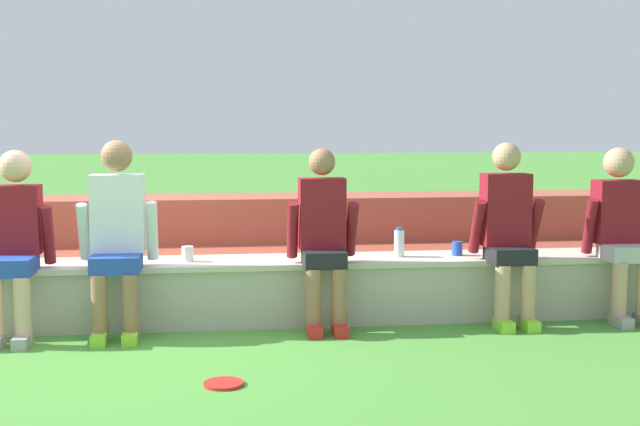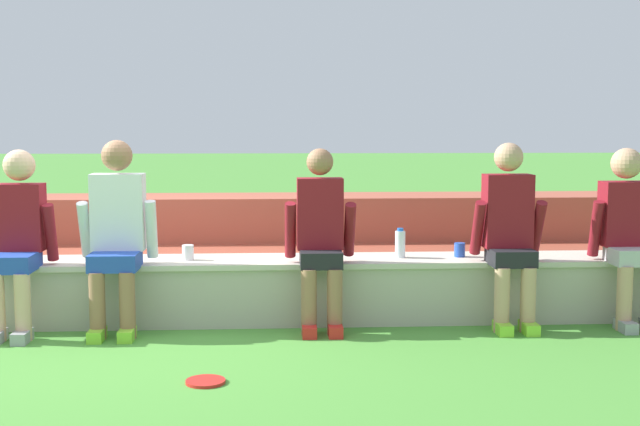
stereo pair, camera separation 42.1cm
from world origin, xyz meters
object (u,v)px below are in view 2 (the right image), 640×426
object	(u,v)px
person_left_of_center	(117,231)
person_far_right	(628,230)
person_center	(320,235)
plastic_cup_left_end	(460,250)
frisbee	(205,381)
person_far_left	(18,237)
plastic_cup_middle	(188,252)
person_right_of_center	(509,230)
water_bottle_near_left	(400,244)

from	to	relation	value
person_left_of_center	person_far_right	distance (m)	3.73
person_center	person_far_right	world-z (taller)	same
person_center	plastic_cup_left_end	bearing A→B (deg)	15.10
frisbee	person_far_left	bearing A→B (deg)	138.62
plastic_cup_middle	person_right_of_center	bearing A→B (deg)	-6.36
plastic_cup_left_end	plastic_cup_middle	bearing A→B (deg)	-178.99
person_far_right	plastic_cup_middle	bearing A→B (deg)	175.82
person_far_left	water_bottle_near_left	xyz separation A→B (m)	(2.77, 0.28, -0.11)
person_left_of_center	person_far_left	bearing A→B (deg)	-178.87
person_center	frisbee	size ratio (longest dim) A/B	5.72
person_center	plastic_cup_left_end	xyz separation A→B (m)	(1.09, 0.29, -0.16)
person_center	plastic_cup_middle	distance (m)	1.02
water_bottle_near_left	frisbee	xyz separation A→B (m)	(-1.36, -1.52, -0.57)
person_right_of_center	frisbee	xyz separation A→B (m)	(-2.12, -1.23, -0.71)
person_center	frisbee	xyz separation A→B (m)	(-0.73, -1.24, -0.68)
person_center	frisbee	world-z (taller)	person_center
plastic_cup_left_end	frisbee	xyz separation A→B (m)	(-1.82, -1.53, -0.52)
person_left_of_center	water_bottle_near_left	size ratio (longest dim) A/B	6.08
person_far_right	water_bottle_near_left	bearing A→B (deg)	170.90
person_right_of_center	person_far_right	bearing A→B (deg)	1.57
person_center	frisbee	bearing A→B (deg)	-120.59
person_left_of_center	person_right_of_center	xyz separation A→B (m)	(2.84, -0.02, -0.02)
person_far_left	plastic_cup_left_end	bearing A→B (deg)	5.16
person_left_of_center	plastic_cup_middle	distance (m)	0.57
water_bottle_near_left	plastic_cup_middle	distance (m)	1.60
plastic_cup_middle	person_far_right	bearing A→B (deg)	-4.18
plastic_cup_middle	frisbee	world-z (taller)	plastic_cup_middle
person_far_left	person_left_of_center	distance (m)	0.69
person_far_right	plastic_cup_middle	size ratio (longest dim) A/B	11.52
person_far_left	plastic_cup_middle	world-z (taller)	person_far_left
person_right_of_center	plastic_cup_middle	xyz separation A→B (m)	(-2.36, 0.26, -0.18)
water_bottle_near_left	frisbee	distance (m)	2.12
plastic_cup_middle	frisbee	distance (m)	1.60
frisbee	person_left_of_center	bearing A→B (deg)	119.83
person_far_right	person_center	bearing A→B (deg)	-179.54
person_right_of_center	water_bottle_near_left	bearing A→B (deg)	159.05
person_far_right	plastic_cup_middle	world-z (taller)	person_far_right
person_right_of_center	frisbee	world-z (taller)	person_right_of_center
person_right_of_center	person_center	bearing A→B (deg)	179.74
person_far_left	person_left_of_center	xyz separation A→B (m)	(0.69, 0.01, 0.04)
person_far_left	person_right_of_center	world-z (taller)	person_right_of_center
person_center	person_right_of_center	world-z (taller)	person_right_of_center
person_far_left	frisbee	bearing A→B (deg)	-41.38
water_bottle_near_left	plastic_cup_middle	xyz separation A→B (m)	(-1.60, -0.03, -0.05)
person_left_of_center	water_bottle_near_left	distance (m)	2.10
water_bottle_near_left	person_right_of_center	bearing A→B (deg)	-20.95
person_far_right	plastic_cup_left_end	bearing A→B (deg)	167.06
person_far_left	person_left_of_center	size ratio (longest dim) A/B	0.95
person_left_of_center	frisbee	world-z (taller)	person_left_of_center
plastic_cup_left_end	frisbee	distance (m)	2.44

